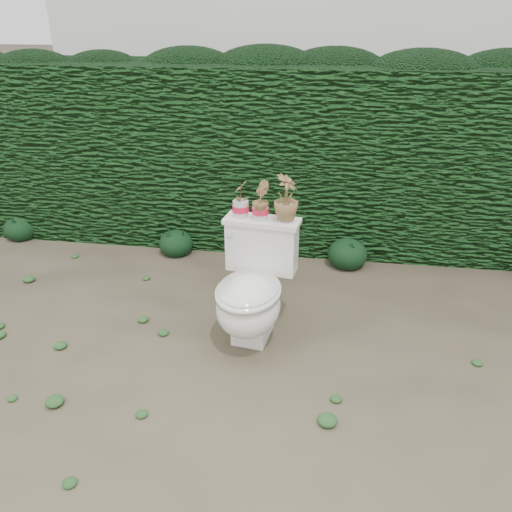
# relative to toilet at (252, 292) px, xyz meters

# --- Properties ---
(ground) EXTENTS (60.00, 60.00, 0.00)m
(ground) POSITION_rel_toilet_xyz_m (-0.19, 0.18, -0.36)
(ground) COLOR brown
(ground) RESTS_ON ground
(hedge) EXTENTS (8.00, 1.00, 1.60)m
(hedge) POSITION_rel_toilet_xyz_m (-0.19, 1.78, 0.44)
(hedge) COLOR #1B4E1A
(hedge) RESTS_ON ground
(house_wall) EXTENTS (8.00, 3.50, 4.00)m
(house_wall) POSITION_rel_toilet_xyz_m (0.41, 6.18, 1.64)
(house_wall) COLOR silver
(house_wall) RESTS_ON ground
(toilet) EXTENTS (0.54, 0.73, 0.78)m
(toilet) POSITION_rel_toilet_xyz_m (0.00, 0.00, 0.00)
(toilet) COLOR white
(toilet) RESTS_ON ground
(potted_plant_left) EXTENTS (0.10, 0.14, 0.24)m
(potted_plant_left) POSITION_rel_toilet_xyz_m (-0.11, 0.26, 0.54)
(potted_plant_left) COLOR #317C26
(potted_plant_left) RESTS_ON toilet
(potted_plant_center) EXTENTS (0.13, 0.15, 0.24)m
(potted_plant_center) POSITION_rel_toilet_xyz_m (0.02, 0.24, 0.54)
(potted_plant_center) COLOR #317C26
(potted_plant_center) RESTS_ON toilet
(potted_plant_right) EXTENTS (0.20, 0.20, 0.29)m
(potted_plant_right) POSITION_rel_toilet_xyz_m (0.19, 0.22, 0.57)
(potted_plant_right) COLOR #317C26
(potted_plant_right) RESTS_ON toilet
(liriope_clump_0) EXTENTS (0.31, 0.31, 0.25)m
(liriope_clump_0) POSITION_rel_toilet_xyz_m (-2.49, 1.30, -0.23)
(liriope_clump_0) COLOR #123416
(liriope_clump_0) RESTS_ON ground
(liriope_clump_1) EXTENTS (0.31, 0.31, 0.25)m
(liriope_clump_1) POSITION_rel_toilet_xyz_m (-0.89, 1.20, -0.23)
(liriope_clump_1) COLOR #123416
(liriope_clump_1) RESTS_ON ground
(liriope_clump_2) EXTENTS (0.34, 0.34, 0.27)m
(liriope_clump_2) POSITION_rel_toilet_xyz_m (0.65, 1.18, -0.22)
(liriope_clump_2) COLOR #123416
(liriope_clump_2) RESTS_ON ground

